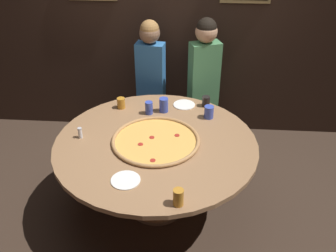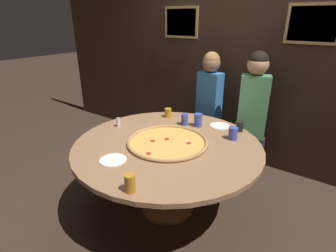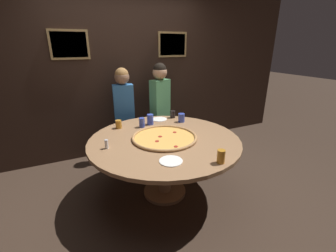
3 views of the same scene
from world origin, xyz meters
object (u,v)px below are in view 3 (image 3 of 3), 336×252
at_px(dining_table, 165,147).
at_px(drink_cup_by_shaker, 181,118).
at_px(drink_cup_near_left, 150,119).
at_px(drink_cup_far_right, 173,114).
at_px(giant_pizza, 165,137).
at_px(diner_side_right, 160,104).
at_px(drink_cup_near_right, 221,157).
at_px(condiment_shaker, 107,144).
at_px(drink_cup_beside_pizza, 119,124).
at_px(diner_far_right, 124,109).
at_px(white_plate_left_side, 171,161).
at_px(drink_cup_front_edge, 142,123).
at_px(white_plate_right_side, 159,119).

relative_size(dining_table, drink_cup_by_shaker, 14.52).
height_order(drink_cup_near_left, drink_cup_far_right, drink_cup_near_left).
relative_size(giant_pizza, diner_side_right, 0.50).
bearing_deg(drink_cup_far_right, drink_cup_near_right, -98.29).
bearing_deg(diner_side_right, drink_cup_near_right, 63.28).
height_order(drink_cup_by_shaker, condiment_shaker, drink_cup_by_shaker).
bearing_deg(drink_cup_beside_pizza, condiment_shaker, -115.35).
xyz_separation_m(diner_side_right, diner_far_right, (-0.58, 0.06, -0.03)).
height_order(drink_cup_beside_pizza, condiment_shaker, drink_cup_beside_pizza).
height_order(white_plate_left_side, condiment_shaker, condiment_shaker).
height_order(dining_table, drink_cup_near_left, drink_cup_near_left).
distance_m(drink_cup_beside_pizza, drink_cup_front_edge, 0.30).
height_order(giant_pizza, diner_far_right, diner_far_right).
distance_m(giant_pizza, drink_cup_front_edge, 0.48).
relative_size(condiment_shaker, diner_side_right, 0.06).
bearing_deg(drink_cup_near_left, drink_cup_by_shaker, -11.48).
xyz_separation_m(giant_pizza, white_plate_left_side, (-0.17, -0.52, -0.01)).
height_order(white_plate_right_side, condiment_shaker, condiment_shaker).
xyz_separation_m(condiment_shaker, diner_side_right, (1.06, 1.05, 0.06)).
relative_size(drink_cup_by_shaker, condiment_shaker, 1.22).
xyz_separation_m(drink_cup_beside_pizza, drink_cup_far_right, (0.82, 0.10, -0.00)).
height_order(dining_table, drink_cup_near_right, drink_cup_near_right).
relative_size(dining_table, diner_far_right, 1.19).
bearing_deg(drink_cup_front_edge, drink_cup_near_left, 20.99).
height_order(drink_cup_front_edge, white_plate_right_side, drink_cup_front_edge).
xyz_separation_m(white_plate_right_side, white_plate_left_side, (-0.39, -1.17, 0.00)).
bearing_deg(white_plate_right_side, condiment_shaker, -143.53).
bearing_deg(drink_cup_by_shaker, drink_cup_near_right, -101.01).
bearing_deg(white_plate_left_side, drink_cup_front_edge, 86.55).
bearing_deg(drink_cup_front_edge, white_plate_left_side, -93.45).
distance_m(drink_cup_front_edge, white_plate_right_side, 0.38).
bearing_deg(drink_cup_by_shaker, giant_pizza, -136.55).
relative_size(drink_cup_by_shaker, drink_cup_front_edge, 0.96).
xyz_separation_m(drink_cup_front_edge, condiment_shaker, (-0.54, -0.45, -0.01)).
height_order(dining_table, giant_pizza, giant_pizza).
xyz_separation_m(drink_cup_near_right, condiment_shaker, (-0.88, 0.75, -0.01)).
relative_size(dining_table, drink_cup_near_right, 13.52).
distance_m(drink_cup_front_edge, white_plate_left_side, 0.98).
xyz_separation_m(dining_table, drink_cup_near_left, (0.03, 0.52, 0.19)).
distance_m(drink_cup_by_shaker, diner_side_right, 0.64).
distance_m(drink_cup_near_right, white_plate_left_side, 0.46).
bearing_deg(dining_table, drink_cup_beside_pizza, 125.42).
bearing_deg(drink_cup_beside_pizza, diner_side_right, 32.60).
relative_size(drink_cup_far_right, condiment_shaker, 1.06).
bearing_deg(diner_far_right, giant_pizza, 106.97).
bearing_deg(condiment_shaker, drink_cup_near_right, -40.42).
xyz_separation_m(drink_cup_beside_pizza, drink_cup_front_edge, (0.28, -0.09, 0.01)).
relative_size(white_plate_left_side, diner_side_right, 0.15).
xyz_separation_m(drink_cup_far_right, white_plate_left_side, (-0.60, -1.17, -0.05)).
distance_m(drink_cup_beside_pizza, drink_cup_near_right, 1.43).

